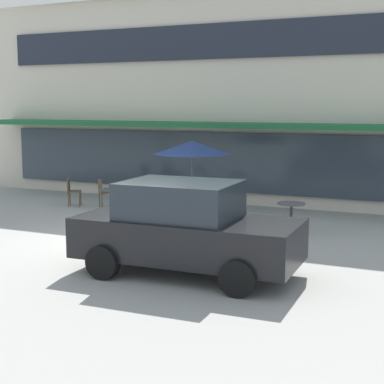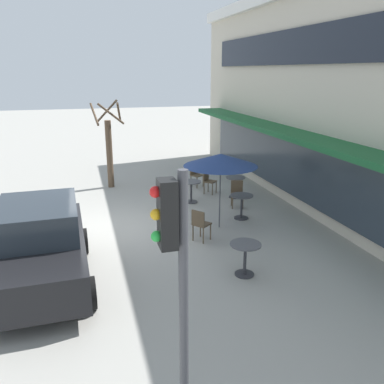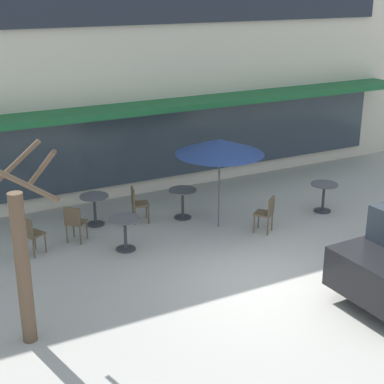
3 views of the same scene
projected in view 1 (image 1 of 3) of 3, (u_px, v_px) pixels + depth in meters
ground_plane at (118, 241)px, 13.88m from camera, size 80.00×80.00×0.00m
building_facade at (255, 94)px, 22.31m from camera, size 19.66×9.10×7.16m
cafe_table_near_wall at (189, 196)px, 17.22m from camera, size 0.70×0.70×0.76m
cafe_table_streetside at (291, 213)px, 14.63m from camera, size 0.70×0.70×0.76m
cafe_table_by_tree at (111, 197)px, 17.07m from camera, size 0.70×0.70×0.76m
cafe_table_mid_patio at (137, 189)px, 18.63m from camera, size 0.70×0.70×0.76m
patio_umbrella_green_folded at (192, 148)px, 15.97m from camera, size 2.10×2.10×2.20m
cafe_chair_0 at (208, 209)px, 15.10m from camera, size 0.56×0.56×0.89m
cafe_chair_1 at (160, 192)px, 17.93m from camera, size 0.49×0.49×0.89m
cafe_chair_2 at (104, 191)px, 18.24m from camera, size 0.57×0.57×0.89m
cafe_chair_3 at (72, 190)px, 18.49m from camera, size 0.54×0.54×0.89m
parked_sedan at (185, 228)px, 11.03m from camera, size 4.25×2.12×1.76m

